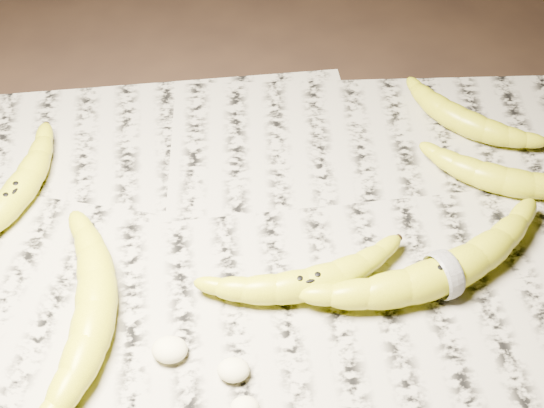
{
  "coord_description": "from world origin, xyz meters",
  "views": [
    {
      "loc": [
        0.02,
        -0.5,
        0.62
      ],
      "look_at": [
        0.01,
        0.01,
        0.05
      ],
      "focal_mm": 50.0,
      "sensor_mm": 36.0,
      "label": 1
    }
  ],
  "objects_px": {
    "banana_upper_a": "(505,178)",
    "banana_upper_b": "(463,119)",
    "banana_center": "(308,282)",
    "banana_left_b": "(94,310)",
    "banana_left_a": "(12,196)",
    "banana_taped": "(444,272)"
  },
  "relations": [
    {
      "from": "banana_upper_a",
      "to": "banana_upper_b",
      "type": "bearing_deg",
      "value": 124.72
    },
    {
      "from": "banana_center",
      "to": "banana_left_b",
      "type": "bearing_deg",
      "value": 174.72
    },
    {
      "from": "banana_left_a",
      "to": "banana_upper_b",
      "type": "distance_m",
      "value": 0.52
    },
    {
      "from": "banana_left_b",
      "to": "banana_upper_b",
      "type": "xyz_separation_m",
      "value": [
        0.39,
        0.28,
        -0.0
      ]
    },
    {
      "from": "banana_left_b",
      "to": "banana_taped",
      "type": "relative_size",
      "value": 0.87
    },
    {
      "from": "banana_center",
      "to": "banana_upper_b",
      "type": "distance_m",
      "value": 0.31
    },
    {
      "from": "banana_upper_a",
      "to": "banana_upper_b",
      "type": "height_order",
      "value": "same"
    },
    {
      "from": "banana_left_a",
      "to": "banana_upper_a",
      "type": "xyz_separation_m",
      "value": [
        0.53,
        0.04,
        -0.0
      ]
    },
    {
      "from": "banana_left_b",
      "to": "banana_taped",
      "type": "xyz_separation_m",
      "value": [
        0.33,
        0.05,
        -0.0
      ]
    },
    {
      "from": "banana_taped",
      "to": "banana_upper_b",
      "type": "bearing_deg",
      "value": 50.36
    },
    {
      "from": "banana_upper_a",
      "to": "banana_upper_b",
      "type": "xyz_separation_m",
      "value": [
        -0.03,
        0.1,
        -0.0
      ]
    },
    {
      "from": "banana_upper_a",
      "to": "banana_left_b",
      "type": "bearing_deg",
      "value": -138.92
    },
    {
      "from": "banana_taped",
      "to": "banana_upper_a",
      "type": "bearing_deg",
      "value": 31.08
    },
    {
      "from": "banana_upper_a",
      "to": "banana_taped",
      "type": "bearing_deg",
      "value": -105.1
    },
    {
      "from": "banana_left_b",
      "to": "banana_center",
      "type": "relative_size",
      "value": 1.16
    },
    {
      "from": "banana_center",
      "to": "banana_upper_a",
      "type": "distance_m",
      "value": 0.26
    },
    {
      "from": "banana_upper_b",
      "to": "banana_center",
      "type": "bearing_deg",
      "value": -89.58
    },
    {
      "from": "banana_upper_b",
      "to": "banana_left_a",
      "type": "bearing_deg",
      "value": -126.8
    },
    {
      "from": "banana_left_a",
      "to": "banana_left_b",
      "type": "height_order",
      "value": "banana_left_b"
    },
    {
      "from": "banana_left_b",
      "to": "banana_upper_b",
      "type": "relative_size",
      "value": 1.35
    },
    {
      "from": "banana_taped",
      "to": "banana_upper_b",
      "type": "height_order",
      "value": "banana_taped"
    },
    {
      "from": "banana_center",
      "to": "banana_upper_a",
      "type": "height_order",
      "value": "banana_center"
    }
  ]
}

